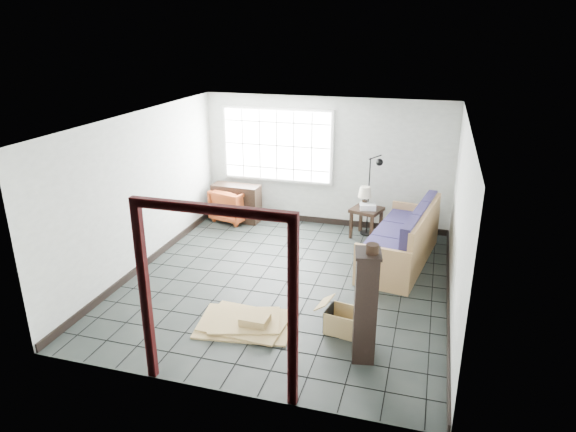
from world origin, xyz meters
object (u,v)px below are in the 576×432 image
(armchair, at_px, (233,203))
(side_table, at_px, (367,213))
(tall_shelf, at_px, (365,305))
(futon_sofa, at_px, (404,242))

(armchair, relative_size, side_table, 1.15)
(side_table, bearing_deg, tall_shelf, -82.39)
(futon_sofa, xyz_separation_m, armchair, (-3.60, 1.15, 0.01))
(futon_sofa, distance_m, tall_shelf, 2.94)
(armchair, distance_m, side_table, 2.82)
(side_table, distance_m, tall_shelf, 3.94)
(futon_sofa, height_order, side_table, futon_sofa)
(armchair, bearing_deg, side_table, -167.09)
(futon_sofa, height_order, tall_shelf, tall_shelf)
(futon_sofa, bearing_deg, armchair, 171.64)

